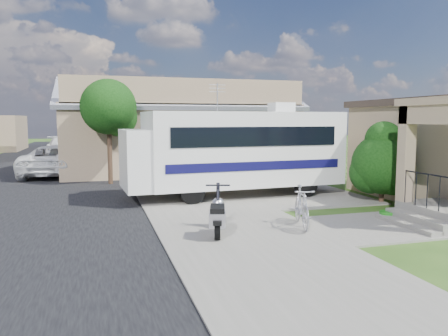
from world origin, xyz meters
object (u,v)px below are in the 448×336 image
object	(u,v)px
scooter	(218,216)
garden_hose	(388,216)
bicycle	(302,209)
motorhome	(236,149)
shrub	(383,161)
pickup_truck	(58,160)
van	(66,149)

from	to	relation	value
scooter	garden_hose	bearing A→B (deg)	20.63
bicycle	scooter	bearing A→B (deg)	-161.24
motorhome	shrub	xyz separation A→B (m)	(4.43, -2.52, -0.32)
shrub	scooter	bearing A→B (deg)	-157.86
garden_hose	shrub	bearing A→B (deg)	57.46
shrub	scooter	size ratio (longest dim) A/B	1.61
scooter	pickup_truck	xyz separation A→B (m)	(-4.66, 13.52, 0.26)
van	pickup_truck	bearing A→B (deg)	-97.14
pickup_truck	garden_hose	distance (m)	16.38
motorhome	scooter	distance (m)	5.75
scooter	bicycle	size ratio (longest dim) A/B	0.98
shrub	scooter	distance (m)	7.15
scooter	bicycle	bearing A→B (deg)	19.31
shrub	garden_hose	bearing A→B (deg)	-122.54
pickup_truck	van	xyz separation A→B (m)	(-0.08, 7.55, 0.08)
motorhome	garden_hose	size ratio (longest dim) A/B	17.59
scooter	bicycle	xyz separation A→B (m)	(2.28, 0.13, 0.02)
motorhome	bicycle	world-z (taller)	motorhome
garden_hose	motorhome	bearing A→B (deg)	121.88
pickup_truck	garden_hose	bearing A→B (deg)	137.20
pickup_truck	van	size ratio (longest dim) A/B	0.94
shrub	van	bearing A→B (deg)	121.57
scooter	bicycle	distance (m)	2.29
shrub	pickup_truck	size ratio (longest dim) A/B	0.50
scooter	van	xyz separation A→B (m)	(-4.74, 21.07, 0.35)
scooter	pickup_truck	bearing A→B (deg)	125.20
bicycle	pickup_truck	world-z (taller)	pickup_truck
scooter	garden_hose	xyz separation A→B (m)	(5.12, 0.40, -0.41)
motorhome	garden_hose	world-z (taller)	motorhome
van	bicycle	bearing A→B (deg)	-79.20
shrub	scooter	world-z (taller)	shrub
bicycle	van	distance (m)	22.10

